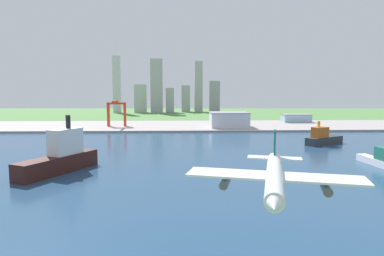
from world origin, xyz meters
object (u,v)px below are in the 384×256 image
Objects in this scene: warehouse_annex at (296,118)px; port_crane_red at (116,108)px; airplane_landing at (274,176)px; ferry_boat at (380,159)px; warehouse_main at (229,120)px; container_barge at (323,138)px; cargo_ship at (61,157)px.

port_crane_red is at bearing -169.49° from warehouse_annex.
airplane_landing is at bearing -109.66° from warehouse_annex.
warehouse_main is at bearing 106.78° from ferry_boat.
ferry_boat is (115.74, 148.15, -26.83)m from airplane_landing.
warehouse_main is at bearing -6.36° from port_crane_red.
container_barge is 212.04m from warehouse_annex.
port_crane_red is at bearing 105.40° from airplane_landing.
port_crane_red reaches higher than cargo_ship.
container_barge is at bearing -34.73° from port_crane_red.
warehouse_annex is at bearing 77.80° from container_barge.
cargo_ship is at bearing -129.80° from warehouse_annex.
port_crane_red reaches higher than warehouse_annex.
warehouse_annex is at bearing 50.20° from cargo_ship.
airplane_landing reaches higher than container_barge.
cargo_ship is 214.62m from ferry_boat.
airplane_landing is at bearing -74.60° from port_crane_red.
port_crane_red is at bearing 92.54° from cargo_ship.
airplane_landing reaches higher than cargo_ship.
airplane_landing is at bearing -115.52° from container_barge.
airplane_landing is at bearing -96.69° from warehouse_main.
container_barge is 156.87m from warehouse_main.
warehouse_main reaches higher than ferry_boat.
warehouse_main is (143.56, 244.01, 2.63)m from cargo_ship.
warehouse_main is at bearing 59.53° from cargo_ship.
ferry_boat is 1.08× the size of port_crane_red.
container_barge is at bearing 64.48° from airplane_landing.
warehouse_main is at bearing 83.31° from airplane_landing.
cargo_ship is 238.82m from container_barge.
cargo_ship is at bearing -87.46° from port_crane_red.
port_crane_red is (-110.22, 400.22, -3.45)m from airplane_landing.
airplane_landing reaches higher than warehouse_annex.
airplane_landing is 415.14m from port_crane_red.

